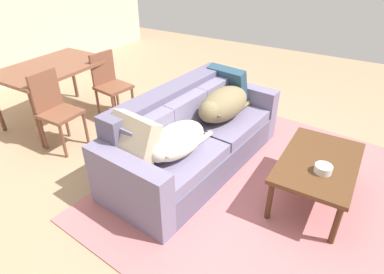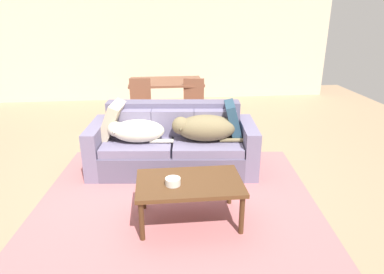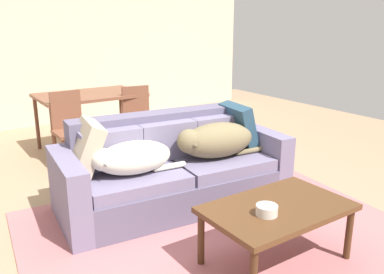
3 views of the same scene
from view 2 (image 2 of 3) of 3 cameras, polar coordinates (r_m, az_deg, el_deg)
ground_plane at (r=4.63m, az=-4.75°, el=-5.74°), size 10.00×10.00×0.00m
back_partition at (r=8.18m, az=-5.85°, el=15.55°), size 8.00×0.12×2.70m
area_rug at (r=3.99m, az=-2.42°, el=-10.14°), size 3.32×3.00×0.01m
couch at (r=4.63m, az=-3.11°, el=-1.22°), size 2.21×1.09×0.85m
dog_on_left_cushion at (r=4.44m, az=-9.13°, el=1.01°), size 0.82×0.43×0.28m
dog_on_right_cushion at (r=4.41m, az=1.89°, el=1.52°), size 0.93×0.47×0.33m
throw_pillow_by_left_arm at (r=4.68m, az=-12.92°, el=2.68°), size 0.38×0.52×0.49m
throw_pillow_by_right_arm at (r=4.60m, az=6.77°, el=2.73°), size 0.30×0.50×0.48m
coffee_table at (r=3.44m, az=-0.42°, el=-7.97°), size 1.03×0.65×0.45m
bowl_on_coffee_table at (r=3.34m, az=-3.15°, el=-7.29°), size 0.15×0.15×0.07m
dining_table at (r=6.53m, az=-4.27°, el=8.54°), size 1.34×0.89×0.76m
dining_chair_near_left at (r=6.04m, az=-8.40°, el=5.54°), size 0.40×0.40×0.91m
dining_chair_near_right at (r=6.10m, az=0.26°, el=5.76°), size 0.45×0.45×0.88m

